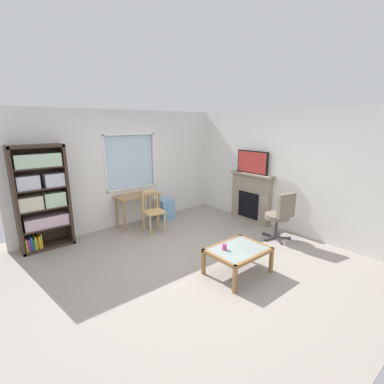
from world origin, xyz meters
name	(u,v)px	position (x,y,z in m)	size (l,w,h in m)	color
ground	(191,259)	(0.00, 0.00, -0.01)	(5.87, 5.76, 0.02)	#9E9389
wall_back_with_window	(124,169)	(-0.01, 2.38, 1.28)	(4.87, 0.15, 2.59)	silver
wall_right	(279,170)	(2.49, 0.00, 1.29)	(0.12, 4.96, 2.59)	silver
bookshelf	(41,195)	(-1.80, 2.14, 1.03)	(0.90, 0.38, 1.94)	#38281E
desk_under_window	(138,200)	(0.10, 2.03, 0.61)	(0.98, 0.47, 0.73)	#A37547
wooden_chair	(153,211)	(0.18, 1.52, 0.46)	(0.46, 0.44, 0.90)	tan
plastic_drawer_unit	(165,209)	(0.87, 2.08, 0.24)	(0.35, 0.40, 0.48)	#72ADDB
fireplace	(251,197)	(2.34, 0.59, 0.59)	(0.26, 1.15, 1.17)	gray
tv	(252,162)	(2.32, 0.59, 1.43)	(0.06, 0.84, 0.52)	black
office_chair	(280,214)	(1.87, -0.52, 0.55)	(0.58, 0.60, 1.00)	#7A6B5B
coffee_table	(238,252)	(0.26, -0.82, 0.36)	(0.90, 0.70, 0.42)	#8C9E99
sippy_cup	(224,247)	(0.08, -0.71, 0.46)	(0.07, 0.07, 0.09)	#DB3D84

